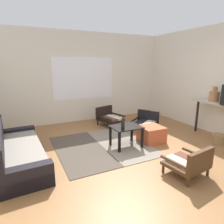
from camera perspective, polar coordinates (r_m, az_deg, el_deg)
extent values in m
plane|color=olive|center=(3.85, 7.01, -13.48)|extent=(7.80, 7.80, 0.00)
cube|color=silver|center=(6.22, -8.32, 9.89)|extent=(5.60, 0.12, 2.70)
cube|color=white|center=(6.16, -8.13, 9.63)|extent=(1.89, 0.01, 1.26)
cube|color=silver|center=(5.56, 29.56, 7.83)|extent=(0.12, 6.60, 2.70)
cube|color=#4C4238|center=(4.22, -9.07, -10.88)|extent=(0.97, 2.00, 0.01)
cube|color=gray|center=(4.57, 2.74, -8.77)|extent=(0.97, 2.00, 0.01)
cube|color=black|center=(4.03, -24.89, -11.72)|extent=(0.85, 2.11, 0.22)
cube|color=gray|center=(3.97, -24.69, -9.59)|extent=(0.74, 1.93, 0.10)
cube|color=black|center=(4.88, -25.88, -6.39)|extent=(0.76, 0.22, 0.38)
cube|color=black|center=(3.14, -23.60, -17.36)|extent=(0.76, 0.22, 0.38)
cube|color=black|center=(4.21, 4.14, -4.30)|extent=(0.63, 0.50, 0.02)
cube|color=black|center=(4.34, -0.48, -6.91)|extent=(0.04, 0.04, 0.44)
cube|color=black|center=(4.59, 5.75, -5.81)|extent=(0.04, 0.04, 0.44)
cube|color=black|center=(3.99, 2.17, -8.82)|extent=(0.04, 0.04, 0.44)
cube|color=black|center=(4.26, 8.75, -7.48)|extent=(0.04, 0.04, 0.44)
cylinder|color=black|center=(5.80, 3.35, -3.19)|extent=(0.04, 0.04, 0.13)
cylinder|color=black|center=(5.45, -0.45, -4.30)|extent=(0.04, 0.04, 0.13)
cylinder|color=black|center=(6.18, -0.40, -2.11)|extent=(0.04, 0.04, 0.13)
cylinder|color=black|center=(5.85, -4.17, -3.06)|extent=(0.04, 0.04, 0.13)
cube|color=black|center=(5.78, -0.42, -2.27)|extent=(0.77, 0.79, 0.05)
cube|color=silver|center=(5.82, 0.47, -1.59)|extent=(0.36, 0.61, 0.06)
cube|color=brown|center=(5.69, -1.07, -1.98)|extent=(0.36, 0.61, 0.06)
cube|color=black|center=(5.94, -2.32, 0.06)|extent=(0.60, 0.25, 0.33)
cube|color=black|center=(5.94, 1.57, -0.69)|extent=(0.23, 0.62, 0.04)
cube|color=black|center=(5.57, -2.55, -1.68)|extent=(0.23, 0.62, 0.04)
cylinder|color=#472D19|center=(3.49, 14.65, -15.52)|extent=(0.04, 0.04, 0.14)
cylinder|color=#472D19|center=(3.85, 19.88, -13.01)|extent=(0.04, 0.04, 0.14)
cylinder|color=#472D19|center=(3.25, 21.14, -18.45)|extent=(0.04, 0.04, 0.14)
cylinder|color=#472D19|center=(3.63, 26.02, -15.33)|extent=(0.04, 0.04, 0.14)
cube|color=#472D19|center=(3.50, 20.59, -14.10)|extent=(0.66, 0.62, 0.05)
cube|color=silver|center=(3.41, 19.33, -13.73)|extent=(0.26, 0.51, 0.06)
cube|color=brown|center=(3.56, 21.41, -12.68)|extent=(0.26, 0.51, 0.06)
cube|color=#472D19|center=(3.30, 24.36, -12.69)|extent=(0.60, 0.15, 0.31)
cube|color=#472D19|center=(3.25, 17.80, -13.85)|extent=(0.12, 0.55, 0.04)
cube|color=#472D19|center=(3.66, 23.34, -11.10)|extent=(0.12, 0.55, 0.04)
cylinder|color=black|center=(5.15, 11.35, -5.70)|extent=(0.04, 0.04, 0.13)
cylinder|color=black|center=(5.32, 5.91, -4.85)|extent=(0.04, 0.04, 0.13)
cylinder|color=black|center=(5.58, 12.87, -4.23)|extent=(0.04, 0.04, 0.13)
cylinder|color=black|center=(5.74, 7.81, -3.50)|extent=(0.04, 0.04, 0.13)
cube|color=black|center=(5.41, 9.51, -3.65)|extent=(0.81, 0.82, 0.05)
cube|color=beige|center=(5.35, 10.54, -3.30)|extent=(0.52, 0.45, 0.06)
cube|color=black|center=(5.41, 8.40, -3.00)|extent=(0.52, 0.45, 0.06)
cube|color=black|center=(5.59, 10.46, -1.15)|extent=(0.41, 0.54, 0.32)
cube|color=black|center=(5.30, 12.46, -2.88)|extent=(0.48, 0.36, 0.04)
cube|color=black|center=(5.48, 6.76, -2.09)|extent=(0.48, 0.36, 0.04)
cube|color=#BC5633|center=(4.66, 11.35, -6.26)|extent=(0.53, 0.53, 0.36)
cylinder|color=black|center=(5.67, 23.46, -0.98)|extent=(0.06, 0.06, 0.85)
cylinder|color=#A87047|center=(5.30, 27.54, 4.05)|extent=(0.23, 0.23, 0.23)
cylinder|color=#A87047|center=(5.28, 27.75, 5.93)|extent=(0.11, 0.11, 0.12)
cylinder|color=black|center=(4.04, 3.18, -3.59)|extent=(0.07, 0.07, 0.18)
cylinder|color=black|center=(4.00, 3.20, -1.92)|extent=(0.03, 0.03, 0.06)
cylinder|color=olive|center=(5.07, 28.71, -6.91)|extent=(0.27, 0.27, 0.22)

